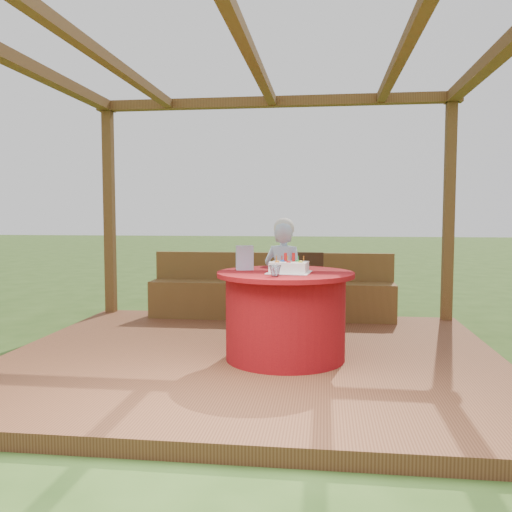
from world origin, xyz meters
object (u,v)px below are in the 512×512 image
at_px(table, 285,315).
at_px(chair, 304,288).
at_px(bench, 271,297).
at_px(gift_bag, 245,258).
at_px(drinking_glass, 275,271).
at_px(elderly_woman, 284,277).
at_px(birthday_cake, 289,267).

xyz_separation_m(table, chair, (0.12, 1.16, 0.08)).
distance_m(bench, table, 1.91).
bearing_deg(gift_bag, drinking_glass, -69.25).
bearing_deg(table, elderly_woman, 95.28).
bearing_deg(bench, drinking_glass, -83.48).
distance_m(birthday_cake, gift_bag, 0.47).
distance_m(table, drinking_glass, 0.56).
relative_size(chair, birthday_cake, 2.19).
relative_size(table, elderly_woman, 0.97).
bearing_deg(chair, gift_bag, -116.03).
bearing_deg(drinking_glass, table, 80.50).
height_order(elderly_woman, birthday_cake, elderly_woman).
bearing_deg(chair, birthday_cake, -93.95).
distance_m(elderly_woman, gift_bag, 0.80).
distance_m(bench, chair, 0.86).
relative_size(table, chair, 1.40).
height_order(bench, birthday_cake, birthday_cake).
distance_m(table, elderly_woman, 0.86).
height_order(elderly_woman, drinking_glass, elderly_woman).
bearing_deg(chair, elderly_woman, -120.71).
relative_size(table, birthday_cake, 3.06).
distance_m(gift_bag, drinking_glass, 0.58).
xyz_separation_m(birthday_cake, drinking_glass, (-0.10, -0.28, -0.00)).
xyz_separation_m(chair, elderly_woman, (-0.20, -0.33, 0.16)).
relative_size(table, gift_bag, 5.47).
height_order(elderly_woman, gift_bag, elderly_woman).
distance_m(chair, gift_bag, 1.22).
xyz_separation_m(bench, birthday_cake, (0.35, -1.95, 0.56)).
distance_m(bench, birthday_cake, 2.05).
bearing_deg(bench, birthday_cake, -79.81).
bearing_deg(elderly_woman, table, -84.72).
distance_m(bench, gift_bag, 1.86).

